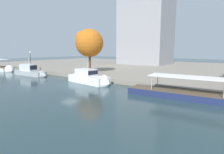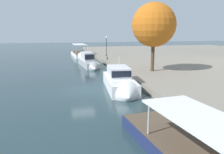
{
  "view_description": "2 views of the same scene",
  "coord_description": "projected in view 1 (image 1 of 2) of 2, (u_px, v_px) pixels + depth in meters",
  "views": [
    {
      "loc": [
        22.06,
        -18.15,
        5.66
      ],
      "look_at": [
        3.75,
        6.09,
        1.11
      ],
      "focal_mm": 28.84,
      "sensor_mm": 36.0,
      "label": 1
    },
    {
      "loc": [
        23.17,
        -2.37,
        6.26
      ],
      "look_at": [
        -0.66,
        3.41,
        1.22
      ],
      "focal_mm": 35.4,
      "sensor_mm": 36.0,
      "label": 2
    }
  ],
  "objects": [
    {
      "name": "tour_boat_0",
      "position": [
        1.0,
        69.0,
        50.23
      ],
      "size": [
        13.8,
        3.72,
        4.29
      ],
      "rotation": [
        0.0,
        0.0,
        0.04
      ],
      "color": "white",
      "rests_on": "ground_plane"
    },
    {
      "name": "tree_0",
      "position": [
        89.0,
        43.0,
        39.08
      ],
      "size": [
        6.08,
        6.08,
        9.51
      ],
      "color": "#4C3823",
      "rests_on": "dock_promenade"
    },
    {
      "name": "lamp_post",
      "position": [
        30.0,
        57.0,
        50.31
      ],
      "size": [
        0.43,
        0.43,
        4.52
      ],
      "color": "black",
      "rests_on": "dock_promenade"
    },
    {
      "name": "dock_promenade",
      "position": [
        157.0,
        68.0,
        54.91
      ],
      "size": [
        120.0,
        55.0,
        0.72
      ],
      "primitive_type": "cube",
      "color": "gray",
      "rests_on": "ground_plane"
    },
    {
      "name": "motor_yacht_2",
      "position": [
        91.0,
        79.0,
        30.93
      ],
      "size": [
        9.39,
        3.6,
        4.5
      ],
      "rotation": [
        0.0,
        0.0,
        -0.1
      ],
      "color": "white",
      "rests_on": "ground_plane"
    },
    {
      "name": "ground_plane",
      "position": [
        70.0,
        86.0,
        28.31
      ],
      "size": [
        220.0,
        220.0,
        0.0
      ],
      "primitive_type": "plane",
      "color": "#23383D"
    },
    {
      "name": "motor_yacht_1",
      "position": [
        31.0,
        72.0,
        40.39
      ],
      "size": [
        10.14,
        2.96,
        4.58
      ],
      "rotation": [
        0.0,
        0.0,
        0.08
      ],
      "color": "#9EA3A8",
      "rests_on": "ground_plane"
    },
    {
      "name": "mooring_bollard_0",
      "position": [
        40.0,
        68.0,
        45.58
      ],
      "size": [
        0.23,
        0.23,
        0.63
      ],
      "color": "#2D2D33",
      "rests_on": "dock_promenade"
    },
    {
      "name": "office_tower",
      "position": [
        147.0,
        9.0,
        63.14
      ],
      "size": [
        16.38,
        13.59,
        40.35
      ],
      "color": "#939399",
      "rests_on": "dock_promenade"
    },
    {
      "name": "tour_boat_3",
      "position": [
        196.0,
        97.0,
        20.72
      ],
      "size": [
        15.23,
        4.16,
        3.8
      ],
      "rotation": [
        0.0,
        0.0,
        0.09
      ],
      "color": "navy",
      "rests_on": "ground_plane"
    }
  ]
}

